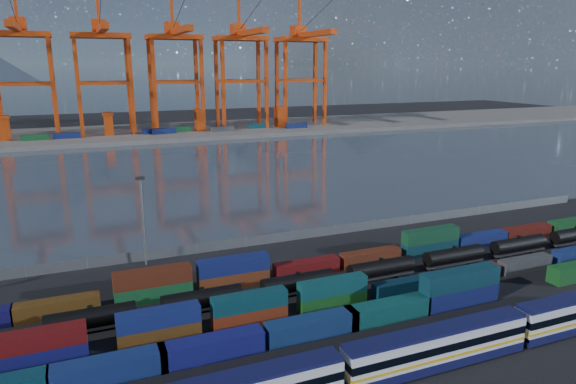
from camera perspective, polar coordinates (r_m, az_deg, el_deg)
name	(u,v)px	position (r m, az deg, el deg)	size (l,w,h in m)	color
ground	(359,294)	(84.77, 7.90, -11.17)	(700.00, 700.00, 0.00)	black
harbor_water	(205,171)	(178.99, -9.20, 2.28)	(700.00, 700.00, 0.00)	#343F4B
far_quay	(158,132)	(280.84, -14.24, 6.46)	(700.00, 70.00, 2.00)	#514F4C
passenger_train	(437,348)	(67.07, 16.22, -16.29)	(77.06, 3.09, 5.31)	silver
container_row_south	(241,337)	(68.26, -5.26, -15.74)	(140.71, 2.68, 5.70)	#3B3D40
container_row_mid	(356,292)	(81.07, 7.60, -10.98)	(140.17, 2.21, 4.70)	#44484A
container_row_north	(301,266)	(90.17, 1.40, -8.17)	(141.72, 2.42, 5.16)	#141052
tanker_string	(418,262)	(94.25, 14.29, -7.57)	(120.89, 2.66, 3.81)	black
waterfront_fence	(292,236)	(107.64, 0.41, -4.89)	(160.12, 0.12, 2.20)	#595B5E
yard_light_mast	(143,216)	(96.09, -15.84, -2.60)	(1.60, 0.40, 16.60)	slate
gantry_cranes	(139,48)	(270.96, -16.19, 15.10)	(202.28, 52.37, 70.92)	#C13A0D
quay_containers	(140,132)	(264.87, -16.16, 6.41)	(172.58, 10.99, 2.60)	navy
straddle_carriers	(155,121)	(269.87, -14.53, 7.61)	(140.00, 7.00, 11.10)	#C13A0D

